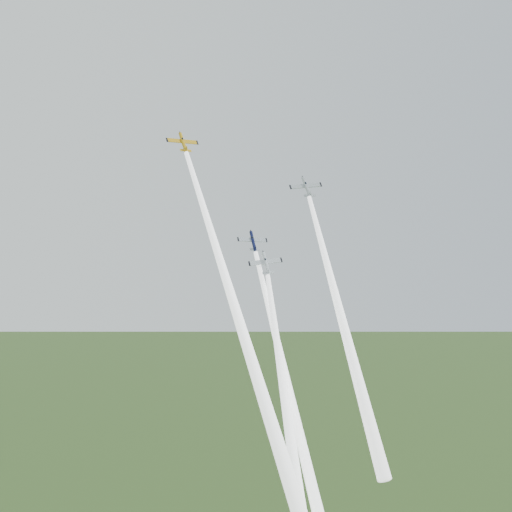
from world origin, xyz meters
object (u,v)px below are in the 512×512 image
at_px(plane_silver_right, 306,187).
at_px(plane_navy, 253,241).
at_px(plane_silver_low, 266,263).
at_px(plane_yellow, 183,142).

bearing_deg(plane_silver_right, plane_navy, -169.69).
height_order(plane_silver_right, plane_silver_low, plane_silver_right).
distance_m(plane_yellow, plane_navy, 25.19).
relative_size(plane_silver_right, plane_silver_low, 1.06).
xyz_separation_m(plane_silver_right, plane_silver_low, (-12.41, -7.00, -17.05)).
height_order(plane_yellow, plane_silver_low, plane_yellow).
height_order(plane_navy, plane_silver_low, plane_navy).
distance_m(plane_navy, plane_silver_low, 8.01).
xyz_separation_m(plane_yellow, plane_navy, (14.79, -1.88, -20.30)).
distance_m(plane_yellow, plane_silver_low, 30.53).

